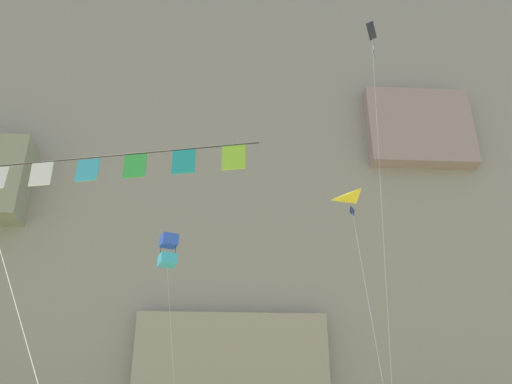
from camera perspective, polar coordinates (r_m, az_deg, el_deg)
The scene contains 5 objects.
cliff_face at distance 70.47m, azimuth -2.39°, elevation -5.23°, with size 180.00×34.40×60.81m.
kite_delta_low_right at distance 26.59m, azimuth 10.28°, elevation -2.87°, with size 1.49×4.04×15.21m.
kite_diamond_mid_center at distance 42.03m, azimuth 11.66°, elevation 14.59°, with size 3.59×5.30×33.77m.
kite_box_high_left at distance 35.66m, azimuth -8.87°, elevation -5.89°, with size 2.93×4.02×17.65m.
kite_banner_front_field at distance 12.77m, azimuth -14.54°, elevation 1.80°, with size 6.56×6.00×10.28m.
Camera 1 is at (-0.48, -2.49, 3.67)m, focal length 39.57 mm.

